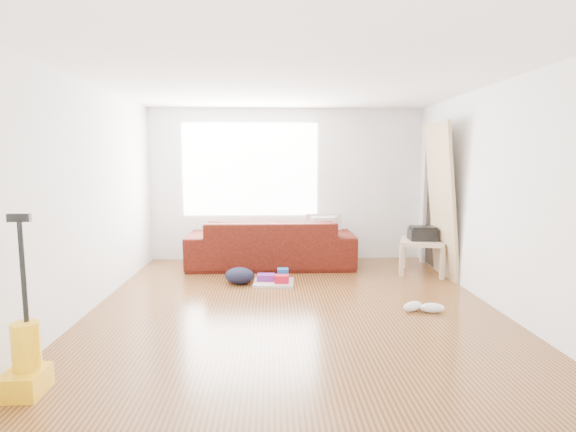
{
  "coord_description": "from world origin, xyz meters",
  "views": [
    {
      "loc": [
        -0.25,
        -4.96,
        1.64
      ],
      "look_at": [
        -0.05,
        0.6,
        0.96
      ],
      "focal_mm": 28.0,
      "sensor_mm": 36.0,
      "label": 1
    }
  ],
  "objects_px": {
    "sofa": "(271,266)",
    "backpack": "(240,284)",
    "side_table": "(422,245)",
    "tv_stand": "(324,248)",
    "bucket": "(295,271)",
    "vacuum": "(25,361)",
    "cleaning_tray": "(275,280)"
  },
  "relations": [
    {
      "from": "sofa",
      "to": "backpack",
      "type": "xyz_separation_m",
      "value": [
        -0.42,
        -1.0,
        0.0
      ]
    },
    {
      "from": "sofa",
      "to": "side_table",
      "type": "xyz_separation_m",
      "value": [
        2.21,
        -0.53,
        0.42
      ]
    },
    {
      "from": "tv_stand",
      "to": "sofa",
      "type": "bearing_deg",
      "value": -174.74
    },
    {
      "from": "tv_stand",
      "to": "bucket",
      "type": "height_order",
      "value": "tv_stand"
    },
    {
      "from": "tv_stand",
      "to": "bucket",
      "type": "relative_size",
      "value": 2.52
    },
    {
      "from": "sofa",
      "to": "backpack",
      "type": "height_order",
      "value": "sofa"
    },
    {
      "from": "tv_stand",
      "to": "side_table",
      "type": "xyz_separation_m",
      "value": [
        1.35,
        -0.8,
        0.18
      ]
    },
    {
      "from": "sofa",
      "to": "tv_stand",
      "type": "xyz_separation_m",
      "value": [
        0.86,
        0.27,
        0.23
      ]
    },
    {
      "from": "tv_stand",
      "to": "backpack",
      "type": "relative_size",
      "value": 1.79
    },
    {
      "from": "sofa",
      "to": "bucket",
      "type": "relative_size",
      "value": 9.03
    },
    {
      "from": "side_table",
      "to": "bucket",
      "type": "relative_size",
      "value": 2.71
    },
    {
      "from": "tv_stand",
      "to": "side_table",
      "type": "relative_size",
      "value": 0.93
    },
    {
      "from": "tv_stand",
      "to": "side_table",
      "type": "bearing_deg",
      "value": -42.68
    },
    {
      "from": "vacuum",
      "to": "backpack",
      "type": "bearing_deg",
      "value": 64.29
    },
    {
      "from": "side_table",
      "to": "vacuum",
      "type": "relative_size",
      "value": 0.6
    },
    {
      "from": "tv_stand",
      "to": "cleaning_tray",
      "type": "xyz_separation_m",
      "value": [
        -0.81,
        -1.31,
        -0.17
      ]
    },
    {
      "from": "side_table",
      "to": "vacuum",
      "type": "bearing_deg",
      "value": -140.24
    },
    {
      "from": "vacuum",
      "to": "side_table",
      "type": "bearing_deg",
      "value": 39.11
    },
    {
      "from": "cleaning_tray",
      "to": "bucket",
      "type": "bearing_deg",
      "value": 67.05
    },
    {
      "from": "sofa",
      "to": "vacuum",
      "type": "relative_size",
      "value": 2.0
    },
    {
      "from": "bucket",
      "to": "vacuum",
      "type": "height_order",
      "value": "vacuum"
    },
    {
      "from": "tv_stand",
      "to": "side_table",
      "type": "height_order",
      "value": "side_table"
    },
    {
      "from": "cleaning_tray",
      "to": "backpack",
      "type": "relative_size",
      "value": 1.38
    },
    {
      "from": "bucket",
      "to": "cleaning_tray",
      "type": "height_order",
      "value": "cleaning_tray"
    },
    {
      "from": "sofa",
      "to": "backpack",
      "type": "relative_size",
      "value": 6.42
    },
    {
      "from": "sofa",
      "to": "cleaning_tray",
      "type": "relative_size",
      "value": 4.64
    },
    {
      "from": "cleaning_tray",
      "to": "backpack",
      "type": "bearing_deg",
      "value": 175.64
    },
    {
      "from": "bucket",
      "to": "tv_stand",
      "type": "bearing_deg",
      "value": 49.02
    },
    {
      "from": "bucket",
      "to": "side_table",
      "type": "bearing_deg",
      "value": -6.6
    },
    {
      "from": "sofa",
      "to": "backpack",
      "type": "distance_m",
      "value": 1.09
    },
    {
      "from": "tv_stand",
      "to": "cleaning_tray",
      "type": "relative_size",
      "value": 1.3
    },
    {
      "from": "backpack",
      "to": "vacuum",
      "type": "xyz_separation_m",
      "value": [
        -1.31,
        -2.81,
        0.24
      ]
    }
  ]
}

